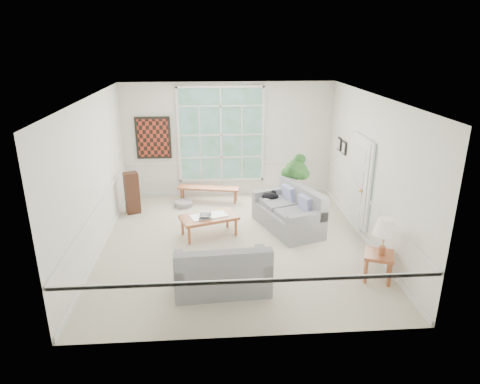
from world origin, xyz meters
name	(u,v)px	position (x,y,z in m)	size (l,w,h in m)	color
floor	(236,243)	(0.00, 0.00, -0.01)	(5.50, 6.00, 0.01)	#BEB59F
ceiling	(235,97)	(0.00, 0.00, 3.00)	(5.50, 6.00, 0.02)	white
wall_back	(229,140)	(0.00, 3.00, 1.50)	(5.50, 0.02, 3.00)	white
wall_front	(250,242)	(0.00, -3.00, 1.50)	(5.50, 0.02, 3.00)	white
wall_left	(94,177)	(-2.75, 0.00, 1.50)	(0.02, 6.00, 3.00)	white
wall_right	(372,171)	(2.75, 0.00, 1.50)	(0.02, 6.00, 3.00)	white
window_back	(221,135)	(-0.20, 2.96, 1.65)	(2.30, 0.08, 2.40)	white
entry_door	(358,183)	(2.71, 0.60, 1.05)	(0.08, 0.90, 2.10)	white
door_sidelight	(368,188)	(2.71, -0.03, 1.15)	(0.08, 0.26, 1.90)	white
wall_art	(153,138)	(-1.95, 2.95, 1.60)	(0.90, 0.06, 1.10)	#591D13
wall_frame_near	(344,148)	(2.71, 1.75, 1.55)	(0.04, 0.26, 0.32)	black
wall_frame_far	(339,144)	(2.71, 2.15, 1.55)	(0.04, 0.26, 0.32)	black
loveseat_right	(288,208)	(1.19, 0.63, 0.48)	(0.91, 1.76, 0.95)	gray
loveseat_front	(222,266)	(-0.34, -1.73, 0.43)	(1.59, 0.82, 0.86)	gray
coffee_table	(209,226)	(-0.55, 0.41, 0.22)	(1.19, 0.65, 0.44)	#9E502D
pewter_bowl	(205,215)	(-0.63, 0.35, 0.49)	(0.34, 0.34, 0.08)	#9B9BA0
window_bench	(209,194)	(-0.56, 2.48, 0.19)	(1.59, 0.31, 0.37)	#9E502D
end_table	(292,204)	(1.45, 1.47, 0.24)	(0.48, 0.48, 0.48)	#9E502D
houseplant	(296,175)	(1.52, 1.51, 0.98)	(0.58, 0.58, 0.99)	#285824
side_table	(378,266)	(2.40, -1.61, 0.25)	(0.49, 0.49, 0.50)	#9E502D
table_lamp	(384,237)	(2.43, -1.64, 0.84)	(0.39, 0.39, 0.67)	white
pet_bed	(183,204)	(-1.20, 2.15, 0.07)	(0.46, 0.46, 0.14)	gray
floor_speaker	(132,193)	(-2.40, 1.80, 0.51)	(0.32, 0.25, 1.03)	#402217
cat	(270,196)	(0.88, 1.18, 0.58)	(0.39, 0.27, 0.18)	black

